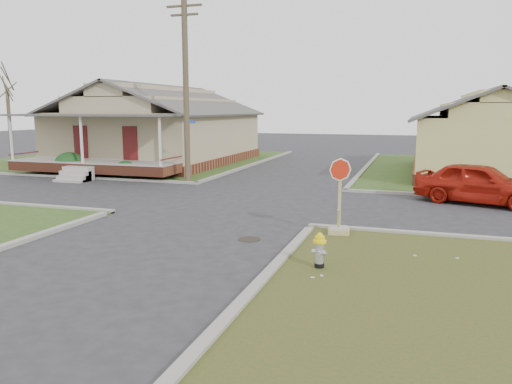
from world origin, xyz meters
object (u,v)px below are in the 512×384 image
(utility_pole, at_px, (186,87))
(stop_sign, at_px, (339,217))
(red_sedan, at_px, (480,183))
(fire_hydrant, at_px, (320,248))

(utility_pole, distance_m, stop_sign, 12.60)
(stop_sign, relative_size, red_sedan, 0.47)
(utility_pole, height_order, stop_sign, utility_pole)
(fire_hydrant, bearing_deg, utility_pole, 138.22)
(stop_sign, xyz_separation_m, red_sedan, (4.40, 6.49, 0.28))
(stop_sign, bearing_deg, fire_hydrant, -97.14)
(utility_pole, relative_size, red_sedan, 1.92)
(fire_hydrant, distance_m, stop_sign, 3.31)
(red_sedan, bearing_deg, utility_pole, 102.11)
(stop_sign, height_order, red_sedan, stop_sign)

